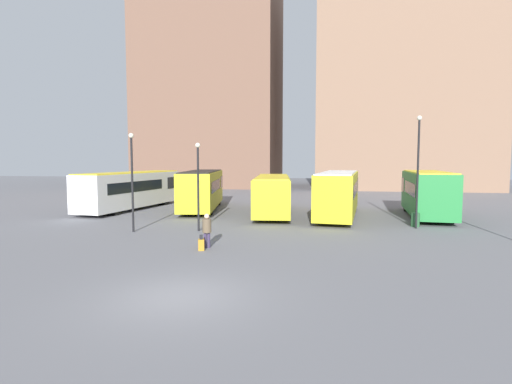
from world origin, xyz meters
name	(u,v)px	position (x,y,z in m)	size (l,w,h in m)	color
ground_plane	(179,297)	(0.00, 0.00, 0.00)	(160.00, 160.00, 0.00)	slate
building_block_left	(213,67)	(-13.44, 51.69, 18.84)	(20.75, 16.99, 37.69)	brown
building_block_right	(398,92)	(14.99, 51.69, 14.14)	(23.85, 17.98, 28.27)	#7F604C
bus_0	(132,189)	(-11.51, 19.92, 1.68)	(3.95, 11.98, 3.09)	silver
bus_1	(202,188)	(-5.67, 20.59, 1.74)	(4.25, 10.85, 3.19)	gold
bus_2	(272,193)	(0.39, 18.83, 1.56)	(3.64, 10.87, 2.86)	gold
bus_3	(338,192)	(5.27, 18.14, 1.75)	(3.57, 10.77, 3.23)	gold
bus_4	(427,192)	(11.53, 19.12, 1.76)	(3.35, 9.38, 3.26)	#237A38
traveler	(207,228)	(-1.10, 6.57, 0.95)	(0.51, 0.51, 1.60)	#382D4C
suitcase	(201,245)	(-1.21, 6.06, 0.26)	(0.35, 0.39, 0.74)	#B27A1E
lamp_post_1	(132,174)	(-6.42, 9.89, 3.28)	(0.28, 0.28, 5.57)	black
lamp_post_2	(418,164)	(9.67, 13.75, 3.85)	(0.28, 0.28, 6.66)	black
lamp_post_3	(198,179)	(-2.85, 10.79, 3.01)	(0.28, 0.28, 5.04)	black
trash_bin	(415,220)	(9.76, 14.43, 0.42)	(0.52, 0.52, 0.85)	#285633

